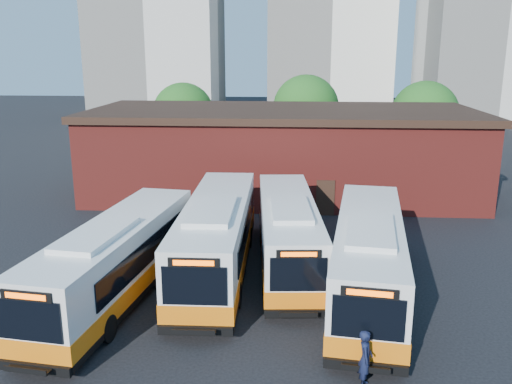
# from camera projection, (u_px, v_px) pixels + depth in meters

# --- Properties ---
(ground) EXTENTS (220.00, 220.00, 0.00)m
(ground) POSITION_uv_depth(u_px,v_px,m) (270.00, 312.00, 22.65)
(ground) COLOR black
(bus_west) EXTENTS (4.32, 13.39, 3.59)m
(bus_west) POSITION_uv_depth(u_px,v_px,m) (117.00, 263.00, 23.53)
(bus_west) COLOR silver
(bus_west) RESTS_ON ground
(bus_midwest) EXTENTS (3.13, 13.93, 3.77)m
(bus_midwest) POSITION_uv_depth(u_px,v_px,m) (217.00, 239.00, 26.28)
(bus_midwest) COLOR silver
(bus_midwest) RESTS_ON ground
(bus_mideast) EXTENTS (3.65, 13.08, 3.52)m
(bus_mideast) POSITION_uv_depth(u_px,v_px,m) (288.00, 235.00, 27.24)
(bus_mideast) COLOR silver
(bus_mideast) RESTS_ON ground
(bus_east) EXTENTS (4.51, 13.74, 3.69)m
(bus_east) POSITION_uv_depth(u_px,v_px,m) (368.00, 260.00, 23.73)
(bus_east) COLOR silver
(bus_east) RESTS_ON ground
(transit_worker) EXTENTS (0.54, 0.76, 1.97)m
(transit_worker) POSITION_uv_depth(u_px,v_px,m) (365.00, 359.00, 17.40)
(transit_worker) COLOR black
(transit_worker) RESTS_ON ground
(depot_building) EXTENTS (28.60, 12.60, 6.40)m
(depot_building) POSITION_uv_depth(u_px,v_px,m) (282.00, 150.00, 41.14)
(depot_building) COLOR maroon
(depot_building) RESTS_ON ground
(tree_west) EXTENTS (6.00, 6.00, 7.65)m
(tree_west) POSITION_uv_depth(u_px,v_px,m) (183.00, 114.00, 53.06)
(tree_west) COLOR #382314
(tree_west) RESTS_ON ground
(tree_mid) EXTENTS (6.56, 6.56, 8.36)m
(tree_mid) POSITION_uv_depth(u_px,v_px,m) (306.00, 108.00, 54.06)
(tree_mid) COLOR #382314
(tree_mid) RESTS_ON ground
(tree_east) EXTENTS (6.24, 6.24, 7.96)m
(tree_east) POSITION_uv_depth(u_px,v_px,m) (425.00, 115.00, 50.47)
(tree_east) COLOR #382314
(tree_east) RESTS_ON ground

